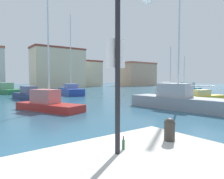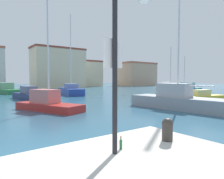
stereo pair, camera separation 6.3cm
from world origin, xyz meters
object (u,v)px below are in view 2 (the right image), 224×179
lamppost (115,4)px  bottle (121,144)px  sailboat_grey_mid_harbor (177,100)px  sailboat_red_far_right (48,102)px  mooring_bollard (167,129)px  motorboat_yellow_distant_east (204,97)px  motorboat_navy_far_left (30,95)px  sailboat_teal_near_pier (185,88)px  sailboat_white_center_channel (170,89)px  motorboat_green_behind_lamppost (4,90)px  sailboat_blue_outer_mooring (71,90)px

lamppost → bottle: size_ratio=15.89×
lamppost → sailboat_grey_mid_harbor: sailboat_grey_mid_harbor is taller
bottle → sailboat_red_far_right: 12.07m
lamppost → mooring_bollard: 3.00m
motorboat_yellow_distant_east → sailboat_grey_mid_harbor: bearing=-166.9°
motorboat_yellow_distant_east → sailboat_red_far_right: bearing=166.6°
mooring_bollard → motorboat_navy_far_left: motorboat_navy_far_left is taller
mooring_bollard → sailboat_red_far_right: sailboat_red_far_right is taller
motorboat_navy_far_left → sailboat_teal_near_pier: size_ratio=1.00×
motorboat_navy_far_left → sailboat_white_center_channel: 20.88m
mooring_bollard → motorboat_green_behind_lamppost: (1.96, 34.71, -0.58)m
lamppost → sailboat_red_far_right: size_ratio=0.48×
motorboat_yellow_distant_east → mooring_bollard: bearing=-153.7°
sailboat_white_center_channel → motorboat_yellow_distant_east: size_ratio=1.35×
sailboat_grey_mid_harbor → sailboat_white_center_channel: 16.90m
sailboat_blue_outer_mooring → motorboat_yellow_distant_east: bearing=-66.8°
motorboat_green_behind_lamppost → sailboat_white_center_channel: sailboat_white_center_channel is taller
lamppost → sailboat_teal_near_pier: 38.03m
mooring_bollard → sailboat_red_far_right: bearing=83.7°
sailboat_white_center_channel → bottle: bearing=-144.9°
lamppost → sailboat_red_far_right: 12.63m
sailboat_white_center_channel → sailboat_teal_near_pier: (7.88, 2.49, -0.06)m
bottle → motorboat_yellow_distant_east: 19.79m
motorboat_yellow_distant_east → bottle: bearing=-155.8°
sailboat_grey_mid_harbor → sailboat_white_center_channel: (13.17, 10.60, -0.03)m
lamppost → motorboat_yellow_distant_east: (18.29, 8.21, -3.35)m
motorboat_navy_far_left → sailboat_blue_outer_mooring: (7.00, 3.72, 0.15)m
mooring_bollard → sailboat_grey_mid_harbor: sailboat_grey_mid_harbor is taller
sailboat_blue_outer_mooring → sailboat_grey_mid_harbor: bearing=-89.1°
mooring_bollard → sailboat_white_center_channel: 28.77m
motorboat_navy_far_left → sailboat_blue_outer_mooring: sailboat_blue_outer_mooring is taller
sailboat_grey_mid_harbor → sailboat_red_far_right: bearing=148.0°
bottle → sailboat_grey_mid_harbor: sailboat_grey_mid_harbor is taller
motorboat_green_behind_lamppost → sailboat_red_far_right: size_ratio=0.99×
lamppost → motorboat_green_behind_lamppost: bearing=84.3°
lamppost → sailboat_grey_mid_harbor: bearing=30.1°
mooring_bollard → sailboat_red_far_right: 12.07m
sailboat_white_center_channel → sailboat_teal_near_pier: 8.27m
bottle → sailboat_grey_mid_harbor: 12.85m
motorboat_yellow_distant_east → sailboat_teal_near_pier: bearing=39.1°
sailboat_red_far_right → sailboat_white_center_channel: bearing=13.7°
motorboat_navy_far_left → lamppost: bearing=-100.7°
sailboat_teal_near_pier → bottle: bearing=-148.7°
sailboat_blue_outer_mooring → sailboat_white_center_channel: (13.45, -7.93, 0.03)m
sailboat_red_far_right → sailboat_grey_mid_harbor: bearing=-32.0°
sailboat_grey_mid_harbor → motorboat_yellow_distant_east: size_ratio=2.23×
mooring_bollard → sailboat_blue_outer_mooring: sailboat_blue_outer_mooring is taller
sailboat_white_center_channel → motorboat_yellow_distant_east: (-6.21, -8.97, -0.25)m
sailboat_blue_outer_mooring → motorboat_yellow_distant_east: (7.24, -16.90, -0.22)m
sailboat_teal_near_pier → mooring_bollard: bearing=-147.4°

